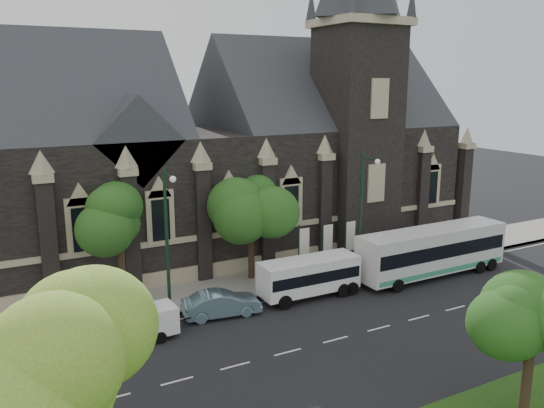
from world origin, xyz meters
TOP-DOWN VIEW (x-y plane):
  - ground at (0.00, 0.00)m, footprint 160.00×160.00m
  - sidewalk at (0.00, 9.50)m, footprint 80.00×5.00m
  - museum at (5.12, 18.78)m, footprint 40.00×17.70m
  - tree_park_near at (-11.77, -8.77)m, footprint 4.42×4.42m
  - tree_park_east at (6.18, -9.32)m, footprint 3.40×3.40m
  - tree_walk_right at (3.21, 10.71)m, footprint 4.08×4.08m
  - tree_walk_left at (-5.80, 10.70)m, footprint 3.91×3.91m
  - street_lamp_near at (10.00, 7.09)m, footprint 0.36×1.88m
  - street_lamp_mid at (-4.00, 7.09)m, footprint 0.36×1.88m
  - banner_flag_left at (6.29, 9.00)m, footprint 0.90×0.10m
  - banner_flag_center at (8.29, 9.00)m, footprint 0.90×0.10m
  - banner_flag_right at (10.29, 9.00)m, footprint 0.90×0.10m
  - tour_coach at (14.82, 5.07)m, footprint 12.08×2.87m
  - shuttle_bus at (4.95, 5.88)m, footprint 6.73×2.46m
  - box_trailer at (-5.60, 4.96)m, footprint 3.34×1.97m
  - sedan at (-1.27, 5.81)m, footprint 4.87×2.23m

SIDE VIEW (x-z plane):
  - ground at x=0.00m, z-range 0.00..0.00m
  - sidewalk at x=0.00m, z-range 0.00..0.15m
  - sedan at x=-1.27m, z-range 0.00..1.55m
  - box_trailer at x=-5.60m, z-range 0.12..1.88m
  - shuttle_bus at x=4.95m, z-range 0.21..2.80m
  - tour_coach at x=14.82m, z-range 0.16..3.67m
  - banner_flag_left at x=6.29m, z-range 0.38..4.38m
  - banner_flag_center at x=8.29m, z-range 0.38..4.38m
  - banner_flag_right at x=10.29m, z-range 0.38..4.38m
  - tree_park_east at x=6.18m, z-range 1.48..7.76m
  - street_lamp_near at x=10.00m, z-range 0.61..9.61m
  - street_lamp_mid at x=-4.00m, z-range 0.61..9.61m
  - tree_walk_left at x=-5.80m, z-range 1.91..9.55m
  - tree_walk_right at x=3.21m, z-range 1.92..9.72m
  - tree_park_near at x=-11.77m, z-range 2.14..10.70m
  - museum at x=5.12m, z-range -6.78..23.12m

